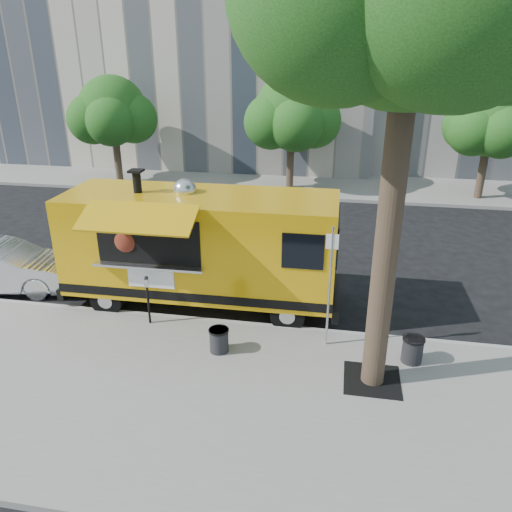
{
  "coord_description": "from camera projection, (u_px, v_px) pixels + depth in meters",
  "views": [
    {
      "loc": [
        1.71,
        -11.95,
        6.8
      ],
      "look_at": [
        -0.44,
        0.0,
        1.66
      ],
      "focal_mm": 35.0,
      "sensor_mm": 36.0,
      "label": 1
    }
  ],
  "objects": [
    {
      "name": "sedan",
      "position": [
        1.0,
        267.0,
        14.8
      ],
      "size": [
        4.66,
        2.27,
        1.47
      ],
      "primitive_type": "imported",
      "rotation": [
        0.0,
        0.0,
        1.73
      ],
      "color": "silver",
      "rests_on": "ground"
    },
    {
      "name": "sidewalk",
      "position": [
        243.0,
        405.0,
        10.1
      ],
      "size": [
        60.0,
        6.0,
        0.15
      ],
      "primitive_type": "cube",
      "color": "gray",
      "rests_on": "ground"
    },
    {
      "name": "trash_bin_right",
      "position": [
        413.0,
        349.0,
        11.26
      ],
      "size": [
        0.51,
        0.51,
        0.61
      ],
      "color": "black",
      "rests_on": "sidewalk"
    },
    {
      "name": "far_tree_b",
      "position": [
        291.0,
        112.0,
        23.94
      ],
      "size": [
        3.6,
        3.6,
        5.5
      ],
      "color": "#33261C",
      "rests_on": "far_sidewalk"
    },
    {
      "name": "sign_post",
      "position": [
        330.0,
        280.0,
        11.38
      ],
      "size": [
        0.28,
        0.06,
        3.0
      ],
      "color": "silver",
      "rests_on": "sidewalk"
    },
    {
      "name": "far_tree_a",
      "position": [
        113.0,
        111.0,
        25.07
      ],
      "size": [
        3.42,
        3.42,
        5.36
      ],
      "color": "#33261C",
      "rests_on": "far_sidewalk"
    },
    {
      "name": "tree_well",
      "position": [
        372.0,
        380.0,
        10.74
      ],
      "size": [
        1.2,
        1.2,
        0.02
      ],
      "primitive_type": "cube",
      "color": "black",
      "rests_on": "sidewalk"
    },
    {
      "name": "parking_meter",
      "position": [
        148.0,
        294.0,
        12.64
      ],
      "size": [
        0.11,
        0.11,
        1.33
      ],
      "color": "black",
      "rests_on": "sidewalk"
    },
    {
      "name": "ground",
      "position": [
        272.0,
        312.0,
        13.76
      ],
      "size": [
        120.0,
        120.0,
        0.0
      ],
      "primitive_type": "plane",
      "color": "black",
      "rests_on": "ground"
    },
    {
      "name": "trash_bin_left",
      "position": [
        219.0,
        339.0,
        11.65
      ],
      "size": [
        0.48,
        0.48,
        0.58
      ],
      "color": "black",
      "rests_on": "sidewalk"
    },
    {
      "name": "far_tree_c",
      "position": [
        491.0,
        120.0,
        22.24
      ],
      "size": [
        3.24,
        3.24,
        5.21
      ],
      "color": "#33261C",
      "rests_on": "far_sidewalk"
    },
    {
      "name": "food_truck",
      "position": [
        200.0,
        246.0,
        13.55
      ],
      "size": [
        7.63,
        3.59,
        3.77
      ],
      "rotation": [
        0.0,
        0.0,
        0.01
      ],
      "color": "#D59B0B",
      "rests_on": "ground"
    },
    {
      "name": "far_sidewalk",
      "position": [
        310.0,
        185.0,
        25.97
      ],
      "size": [
        60.0,
        5.0,
        0.15
      ],
      "primitive_type": "cube",
      "color": "gray",
      "rests_on": "ground"
    },
    {
      "name": "curb",
      "position": [
        267.0,
        327.0,
        12.89
      ],
      "size": [
        60.0,
        0.14,
        0.16
      ],
      "primitive_type": "cube",
      "color": "#999993",
      "rests_on": "ground"
    }
  ]
}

